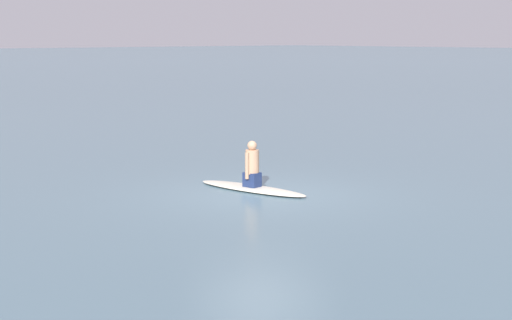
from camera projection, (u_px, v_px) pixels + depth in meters
name	position (u px, v px, depth m)	size (l,w,h in m)	color
ground_plane	(261.00, 195.00, 16.83)	(400.00, 400.00, 0.00)	slate
surfboard	(252.00, 188.00, 17.38)	(2.93, 0.69, 0.08)	silver
person_paddler	(252.00, 166.00, 17.30)	(0.38, 0.46, 1.03)	navy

